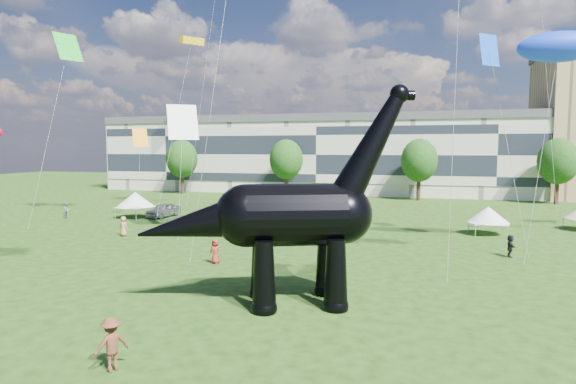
# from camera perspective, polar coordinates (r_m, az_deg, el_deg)

# --- Properties ---
(ground) EXTENTS (220.00, 220.00, 0.00)m
(ground) POSITION_cam_1_polar(r_m,az_deg,el_deg) (22.19, -8.25, -14.77)
(ground) COLOR #16330C
(ground) RESTS_ON ground
(terrace_row) EXTENTS (78.00, 11.00, 12.00)m
(terrace_row) POSITION_cam_1_polar(r_m,az_deg,el_deg) (82.71, 4.17, 4.13)
(terrace_row) COLOR beige
(terrace_row) RESTS_ON ground
(tree_far_left) EXTENTS (5.20, 5.20, 9.44)m
(tree_far_left) POSITION_cam_1_polar(r_m,az_deg,el_deg) (81.70, -12.48, 4.21)
(tree_far_left) COLOR #382314
(tree_far_left) RESTS_ON ground
(tree_mid_left) EXTENTS (5.20, 5.20, 9.44)m
(tree_mid_left) POSITION_cam_1_polar(r_m,az_deg,el_deg) (74.91, -0.22, 4.26)
(tree_mid_left) COLOR #382314
(tree_mid_left) RESTS_ON ground
(tree_mid_right) EXTENTS (5.20, 5.20, 9.44)m
(tree_mid_right) POSITION_cam_1_polar(r_m,az_deg,el_deg) (72.04, 15.31, 4.03)
(tree_mid_right) COLOR #382314
(tree_mid_right) RESTS_ON ground
(tree_far_right) EXTENTS (5.20, 5.20, 9.44)m
(tree_far_right) POSITION_cam_1_polar(r_m,az_deg,el_deg) (74.12, 29.38, 3.57)
(tree_far_right) COLOR #382314
(tree_far_right) RESTS_ON ground
(dinosaur_sculpture) EXTENTS (13.23, 6.80, 11.05)m
(dinosaur_sculpture) POSITION_cam_1_polar(r_m,az_deg,el_deg) (23.20, -0.38, -3.19)
(dinosaur_sculpture) COLOR black
(dinosaur_sculpture) RESTS_ON ground
(car_silver) EXTENTS (2.40, 4.78, 1.56)m
(car_silver) POSITION_cam_1_polar(r_m,az_deg,el_deg) (54.60, -14.56, -2.08)
(car_silver) COLOR #A2A2A6
(car_silver) RESTS_ON ground
(car_grey) EXTENTS (5.00, 2.67, 1.57)m
(car_grey) POSITION_cam_1_polar(r_m,az_deg,el_deg) (44.20, -11.16, -3.70)
(car_grey) COLOR gray
(car_grey) RESTS_ON ground
(car_white) EXTENTS (5.79, 3.72, 1.49)m
(car_white) POSITION_cam_1_polar(r_m,az_deg,el_deg) (49.73, 3.99, -2.67)
(car_white) COLOR silver
(car_white) RESTS_ON ground
(car_dark) EXTENTS (3.85, 6.14, 1.66)m
(car_dark) POSITION_cam_1_polar(r_m,az_deg,el_deg) (40.04, 3.60, -4.47)
(car_dark) COLOR #595960
(car_dark) RESTS_ON ground
(gazebo_near) EXTENTS (3.95, 3.95, 2.48)m
(gazebo_near) POSITION_cam_1_polar(r_m,az_deg,el_deg) (45.64, 22.63, -2.51)
(gazebo_near) COLOR white
(gazebo_near) RESTS_ON ground
(gazebo_left) EXTENTS (4.71, 4.71, 2.82)m
(gazebo_left) POSITION_cam_1_polar(r_m,az_deg,el_deg) (54.72, -17.65, -0.88)
(gazebo_left) COLOR silver
(gazebo_left) RESTS_ON ground
(visitors) EXTENTS (54.54, 37.96, 1.87)m
(visitors) POSITION_cam_1_polar(r_m,az_deg,el_deg) (34.66, -4.30, -5.92)
(visitors) COLOR #348246
(visitors) RESTS_ON ground
(kites) EXTENTS (60.87, 53.98, 24.57)m
(kites) POSITION_cam_1_polar(r_m,az_deg,el_deg) (36.19, 23.41, 18.00)
(kites) COLOR red
(kites) RESTS_ON ground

